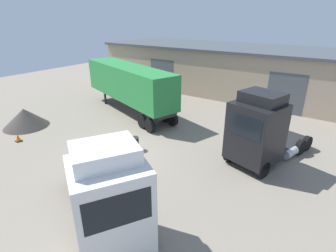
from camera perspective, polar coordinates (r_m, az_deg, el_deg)
ground_plane at (r=16.99m, az=-10.70°, el=-6.11°), size 60.00×60.00×0.00m
warehouse_building at (r=31.38m, az=14.12°, el=11.90°), size 30.96×9.87×5.03m
tractor_unit_white at (r=10.08m, az=-12.86°, el=-15.01°), size 7.01×5.56×4.29m
container_trailer_green at (r=23.51m, az=-8.49°, el=9.13°), size 11.66×5.96×4.17m
tractor_unit_black at (r=15.71m, az=19.36°, el=-1.10°), size 4.12×6.57×4.39m
gravel_pile at (r=23.43m, az=-28.69°, el=1.60°), size 3.40×3.40×1.48m
oil_drum at (r=17.20m, az=-7.31°, el=-3.83°), size 0.58×0.58×0.88m
traffic_cone at (r=21.06m, az=-29.84°, el=-2.27°), size 0.40×0.40×0.55m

